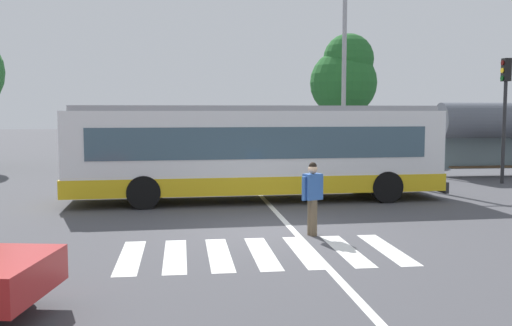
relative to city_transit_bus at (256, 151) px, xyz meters
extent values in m
plane|color=#47474C|center=(-0.19, -4.83, -1.59)|extent=(160.00, 160.00, 0.00)
cylinder|color=black|center=(3.95, 1.30, -1.09)|extent=(1.01, 0.33, 1.00)
cylinder|color=black|center=(4.03, -1.04, -1.09)|extent=(1.01, 0.33, 1.00)
cylinder|color=black|center=(-3.59, 1.06, -1.09)|extent=(1.01, 0.33, 1.00)
cylinder|color=black|center=(-3.51, -1.29, -1.09)|extent=(1.01, 0.33, 1.00)
cube|color=white|center=(-0.02, 0.00, 0.04)|extent=(11.87, 2.93, 2.55)
cube|color=gold|center=(-0.02, 0.00, -0.96)|extent=(11.99, 2.96, 0.55)
cube|color=#3D5666|center=(-0.02, 0.00, 0.34)|extent=(10.46, 2.94, 0.96)
cube|color=#3D5666|center=(5.88, 0.19, 0.24)|extent=(0.11, 2.24, 1.63)
cube|color=black|center=(5.88, 0.19, 1.13)|extent=(0.12, 1.94, 0.28)
cube|color=#99999E|center=(-0.02, 0.00, 1.39)|extent=(11.39, 2.72, 0.16)
cube|color=#28282B|center=(6.00, 0.20, -1.16)|extent=(0.20, 2.55, 0.36)
cylinder|color=brown|center=(0.60, -5.40, -1.16)|extent=(0.16, 0.16, 0.85)
cylinder|color=brown|center=(0.64, -5.52, -1.16)|extent=(0.16, 0.16, 0.85)
cube|color=#2D569E|center=(0.62, -5.46, -0.44)|extent=(0.47, 0.39, 0.60)
cylinder|color=#2D569E|center=(0.39, -5.55, -0.47)|extent=(0.10, 0.10, 0.55)
cylinder|color=#2D569E|center=(0.84, -5.37, -0.47)|extent=(0.10, 0.10, 0.55)
sphere|color=tan|center=(0.62, -5.46, -0.03)|extent=(0.22, 0.22, 0.22)
sphere|color=black|center=(0.62, -5.46, 0.04)|extent=(0.19, 0.19, 0.19)
cylinder|color=black|center=(-4.96, -9.50, -1.27)|extent=(0.67, 0.31, 0.64)
cylinder|color=black|center=(-5.89, 11.00, -1.27)|extent=(0.24, 0.65, 0.64)
cylinder|color=black|center=(-4.22, 11.10, -1.27)|extent=(0.24, 0.65, 0.64)
cylinder|color=black|center=(-5.72, 8.22, -1.27)|extent=(0.24, 0.65, 0.64)
cylinder|color=black|center=(-4.05, 8.32, -1.27)|extent=(0.24, 0.65, 0.64)
cube|color=#38383D|center=(-4.97, 9.66, -0.95)|extent=(2.08, 4.60, 0.52)
cube|color=#3D5666|center=(-4.96, 9.57, -0.47)|extent=(1.73, 2.25, 0.44)
cube|color=#38383D|center=(-4.96, 9.57, -0.28)|extent=(1.64, 2.07, 0.09)
cylinder|color=black|center=(-3.37, 10.66, -1.27)|extent=(0.25, 0.65, 0.64)
cylinder|color=black|center=(-1.70, 10.79, -1.27)|extent=(0.25, 0.65, 0.64)
cylinder|color=black|center=(-3.17, 7.88, -1.27)|extent=(0.25, 0.65, 0.64)
cylinder|color=black|center=(-1.50, 8.00, -1.27)|extent=(0.25, 0.65, 0.64)
cube|color=#234293|center=(-2.44, 9.33, -0.95)|extent=(2.15, 4.62, 0.52)
cube|color=#3D5666|center=(-2.43, 9.24, -0.47)|extent=(1.76, 2.27, 0.44)
cube|color=#234293|center=(-2.43, 9.24, -0.28)|extent=(1.67, 2.09, 0.09)
cylinder|color=black|center=(-0.56, 10.45, -1.27)|extent=(0.22, 0.64, 0.64)
cylinder|color=black|center=(1.11, 10.49, -1.27)|extent=(0.22, 0.64, 0.64)
cylinder|color=black|center=(-0.49, 7.66, -1.27)|extent=(0.22, 0.64, 0.64)
cylinder|color=black|center=(1.18, 7.70, -1.27)|extent=(0.22, 0.64, 0.64)
cube|color=#B7BABF|center=(0.31, 9.08, -0.95)|extent=(1.93, 4.54, 0.52)
cube|color=#3D5666|center=(0.31, 8.99, -0.47)|extent=(1.65, 2.20, 0.44)
cube|color=#B7BABF|center=(0.31, 8.99, -0.28)|extent=(1.58, 2.02, 0.09)
cylinder|color=black|center=(2.13, 10.56, -1.27)|extent=(0.24, 0.65, 0.64)
cylinder|color=black|center=(3.80, 10.67, -1.27)|extent=(0.24, 0.65, 0.64)
cylinder|color=black|center=(2.33, 7.77, -1.27)|extent=(0.24, 0.65, 0.64)
cylinder|color=black|center=(4.00, 7.89, -1.27)|extent=(0.24, 0.65, 0.64)
cube|color=white|center=(3.07, 9.22, -0.95)|extent=(2.13, 4.62, 0.52)
cube|color=#3D5666|center=(3.07, 9.13, -0.47)|extent=(1.75, 2.27, 0.44)
cube|color=white|center=(3.07, 9.13, -0.28)|extent=(1.67, 2.08, 0.09)
cylinder|color=#28282B|center=(10.34, 3.05, 0.44)|extent=(0.14, 0.14, 4.06)
cube|color=black|center=(10.34, 3.05, 2.92)|extent=(0.28, 0.32, 0.90)
cylinder|color=#410907|center=(10.17, 3.05, 3.19)|extent=(0.04, 0.20, 0.20)
cylinder|color=yellow|center=(10.17, 3.05, 2.89)|extent=(0.04, 0.20, 0.20)
cylinder|color=#093B10|center=(10.17, 3.05, 2.59)|extent=(0.04, 0.20, 0.20)
cylinder|color=#28282B|center=(8.72, 5.18, -0.44)|extent=(0.12, 0.12, 2.30)
cube|color=slate|center=(11.07, 5.88, -0.32)|extent=(4.51, 0.04, 1.93)
cylinder|color=#515660|center=(11.07, 5.18, 0.89)|extent=(4.80, 1.54, 1.54)
cube|color=#4C3823|center=(11.07, 5.18, -1.14)|extent=(3.76, 0.36, 0.08)
cylinder|color=#939399|center=(4.87, 6.92, 2.99)|extent=(0.20, 0.20, 9.16)
cylinder|color=brown|center=(7.41, 15.93, 0.00)|extent=(0.36, 0.36, 3.17)
sphere|color=#236028|center=(7.41, 15.93, 3.00)|extent=(4.06, 4.06, 4.06)
sphere|color=#236028|center=(7.67, 15.77, 4.42)|extent=(3.04, 3.04, 3.04)
cube|color=silver|center=(-3.42, -6.97, -1.58)|extent=(0.45, 2.76, 0.01)
cube|color=silver|center=(-2.54, -6.97, -1.58)|extent=(0.45, 2.76, 0.01)
cube|color=silver|center=(-1.65, -6.97, -1.58)|extent=(0.45, 2.76, 0.01)
cube|color=silver|center=(-0.77, -6.97, -1.58)|extent=(0.45, 2.76, 0.01)
cube|color=silver|center=(0.11, -6.97, -1.58)|extent=(0.45, 2.76, 0.01)
cube|color=silver|center=(0.99, -6.97, -1.58)|extent=(0.45, 2.76, 0.01)
cube|color=silver|center=(1.88, -6.97, -1.58)|extent=(0.45, 2.76, 0.01)
cube|color=silver|center=(0.29, -2.83, -1.59)|extent=(0.16, 24.00, 0.01)
camera|label=1|loc=(-2.38, -18.43, 1.32)|focal=40.48mm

